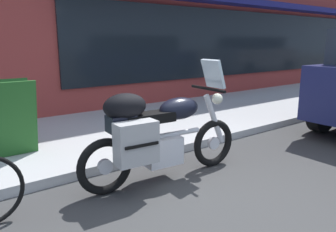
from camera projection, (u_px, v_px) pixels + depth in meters
The scene contains 3 objects.
ground_plane at pixel (226, 197), 3.46m from camera, with size 80.00×80.00×0.00m, color #383838.
touring_motorcycle at pixel (157, 132), 3.72m from camera, with size 2.12×0.62×1.39m.
sandwich_board_sign at pixel (13, 118), 4.31m from camera, with size 0.55×0.42×0.99m.
Camera 1 is at (-2.42, -2.16, 1.60)m, focal length 35.29 mm.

